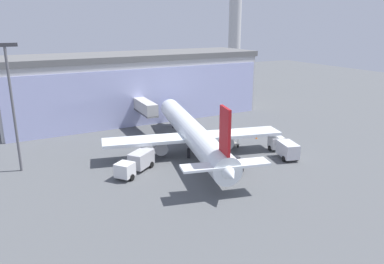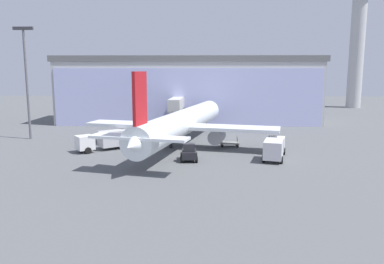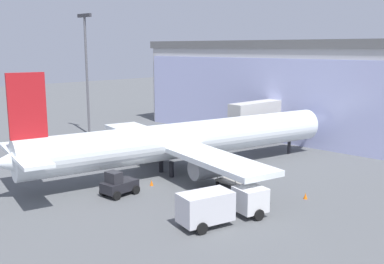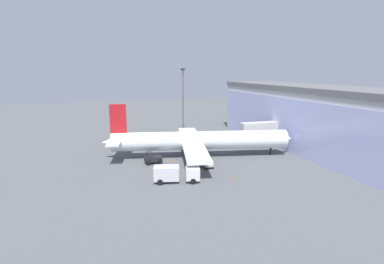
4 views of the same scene
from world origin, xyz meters
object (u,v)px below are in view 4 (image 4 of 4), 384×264
safety_cone_wingtip (233,178)px  safety_cone_nose (172,160)px  baggage_cart (207,165)px  jet_bridge (271,128)px  airplane (197,141)px  fuel_truck (175,173)px  apron_light_mast (183,95)px  catering_truck (168,140)px  pushback_tug (153,158)px

safety_cone_wingtip → safety_cone_nose: bearing=-151.1°
baggage_cart → jet_bridge: bearing=-63.5°
airplane → fuel_truck: airplane is taller
airplane → apron_light_mast: bearing=92.9°
jet_bridge → apron_light_mast: apron_light_mast is taller
catering_truck → safety_cone_nose: catering_truck is taller
apron_light_mast → baggage_cart: bearing=-9.0°
apron_light_mast → catering_truck: apron_light_mast is taller
apron_light_mast → baggage_cart: size_ratio=6.38×
catering_truck → safety_cone_wingtip: (24.99, 4.92, -1.19)m
apron_light_mast → safety_cone_nose: (26.93, -10.35, -10.50)m
catering_truck → apron_light_mast: bearing=-67.3°
apron_light_mast → baggage_cart: 34.60m
baggage_cart → safety_cone_nose: (-5.71, -5.19, -0.23)m
baggage_cart → pushback_tug: bearing=59.5°
jet_bridge → airplane: airplane is taller
jet_bridge → baggage_cart: jet_bridge is taller
apron_light_mast → airplane: size_ratio=0.46×
safety_cone_wingtip → airplane: bearing=-174.7°
fuel_truck → apron_light_mast: bearing=86.1°
fuel_truck → baggage_cart: size_ratio=2.69×
apron_light_mast → safety_cone_wingtip: size_ratio=32.87×
safety_cone_nose → airplane: bearing=103.6°
fuel_truck → safety_cone_nose: bearing=92.2°
airplane → catering_truck: 11.66m
safety_cone_wingtip → pushback_tug: bearing=-139.0°
airplane → safety_cone_wingtip: 14.50m
jet_bridge → safety_cone_wingtip: jet_bridge is taller
fuel_truck → safety_cone_nose: size_ratio=13.85×
fuel_truck → safety_cone_nose: (-10.95, 2.44, -1.19)m
catering_truck → safety_cone_nose: (12.29, -2.11, -1.19)m
airplane → catering_truck: (-10.90, -3.62, -1.96)m
airplane → safety_cone_nose: (1.38, -5.73, -3.15)m
pushback_tug → safety_cone_wingtip: (12.65, 10.98, -0.70)m
jet_bridge → catering_truck: jet_bridge is taller
jet_bridge → airplane: bearing=-171.7°
baggage_cart → safety_cone_wingtip: (7.00, 1.84, -0.23)m
fuel_truck → baggage_cart: (-5.24, 7.63, -0.97)m
airplane → baggage_cart: bearing=-81.2°
safety_cone_nose → catering_truck: bearing=170.3°
safety_cone_wingtip → baggage_cart: bearing=-165.3°
catering_truck → baggage_cart: 18.28m
baggage_cart → safety_cone_nose: size_ratio=5.15×
apron_light_mast → catering_truck: 19.21m
fuel_truck → pushback_tug: 11.00m
safety_cone_nose → pushback_tug: bearing=-89.1°
fuel_truck → pushback_tug: bearing=112.7°
jet_bridge → airplane: (2.00, -18.71, -1.23)m
fuel_truck → pushback_tug: size_ratio=2.31×
catering_truck → fuel_truck: same height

